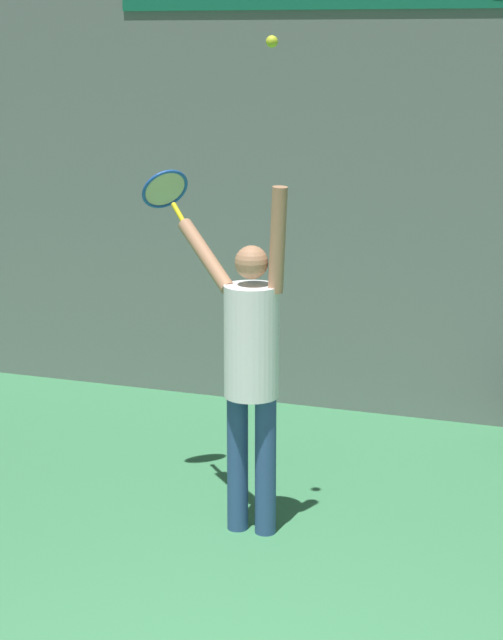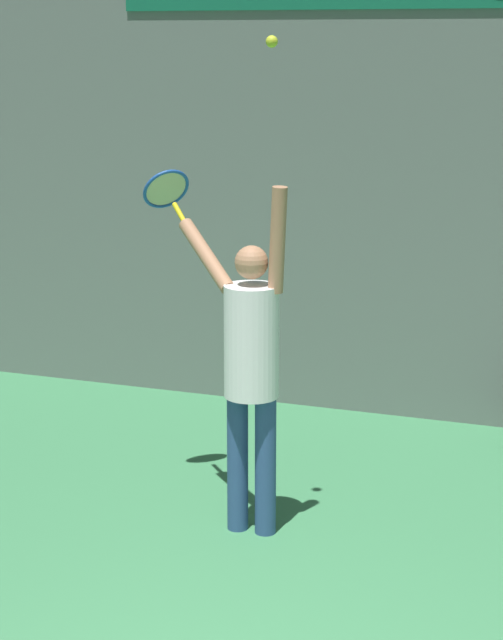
{
  "view_description": "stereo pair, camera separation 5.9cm",
  "coord_description": "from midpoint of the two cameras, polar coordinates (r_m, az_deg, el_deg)",
  "views": [
    {
      "loc": [
        1.51,
        -3.78,
        2.98
      ],
      "look_at": [
        -0.73,
        2.51,
        1.35
      ],
      "focal_mm": 65.0,
      "sensor_mm": 36.0,
      "label": 1
    },
    {
      "loc": [
        1.57,
        -3.76,
        2.98
      ],
      "look_at": [
        -0.73,
        2.51,
        1.35
      ],
      "focal_mm": 65.0,
      "sensor_mm": 36.0,
      "label": 2
    }
  ],
  "objects": [
    {
      "name": "tennis_ball",
      "position": [
        6.61,
        0.75,
        13.55
      ],
      "size": [
        0.07,
        0.07,
        0.07
      ],
      "color": "#CCDB2D"
    },
    {
      "name": "tennis_player",
      "position": [
        6.94,
        -0.29,
        -1.93
      ],
      "size": [
        0.86,
        0.56,
        2.15
      ],
      "color": "#2D4C7F",
      "rests_on": "ground_plane"
    },
    {
      "name": "tennis_racket",
      "position": [
        7.51,
        -4.46,
        6.35
      ],
      "size": [
        0.41,
        0.39,
        0.34
      ],
      "color": "yellow"
    },
    {
      "name": "back_wall",
      "position": [
        8.99,
        9.92,
        10.48
      ],
      "size": [
        18.0,
        0.1,
        5.0
      ],
      "color": "slate",
      "rests_on": "ground_plane"
    }
  ]
}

